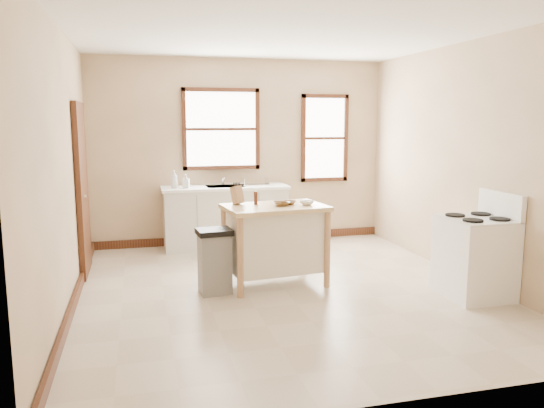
{
  "coord_description": "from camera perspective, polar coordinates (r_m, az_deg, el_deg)",
  "views": [
    {
      "loc": [
        -1.54,
        -5.51,
        1.88
      ],
      "look_at": [
        -0.04,
        0.4,
        0.92
      ],
      "focal_mm": 35.0,
      "sensor_mm": 36.0,
      "label": 1
    }
  ],
  "objects": [
    {
      "name": "ceiling",
      "position": [
        5.79,
        1.42,
        18.11
      ],
      "size": [
        5.0,
        5.0,
        0.0
      ],
      "primitive_type": "plane",
      "rotation": [
        3.14,
        0.0,
        0.0
      ],
      "color": "white",
      "rests_on": "ground"
    },
    {
      "name": "knife_block",
      "position": [
        6.08,
        -3.77,
        0.89
      ],
      "size": [
        0.14,
        0.14,
        0.2
      ],
      "primitive_type": null,
      "rotation": [
        0.0,
        0.0,
        0.51
      ],
      "color": "tan",
      "rests_on": "kitchen_island"
    },
    {
      "name": "bowl_c",
      "position": [
        6.05,
        3.76,
        0.12
      ],
      "size": [
        0.2,
        0.2,
        0.05
      ],
      "primitive_type": "imported",
      "rotation": [
        0.0,
        0.0,
        0.33
      ],
      "color": "white",
      "rests_on": "kitchen_island"
    },
    {
      "name": "kitchen_island",
      "position": [
        6.1,
        0.31,
        -4.44
      ],
      "size": [
        1.21,
        0.85,
        0.93
      ],
      "primitive_type": null,
      "rotation": [
        0.0,
        0.0,
        0.12
      ],
      "color": "tan",
      "rests_on": "ground"
    },
    {
      "name": "window_side",
      "position": [
        8.5,
        5.67,
        7.05
      ],
      "size": [
        0.77,
        0.06,
        1.37
      ],
      "primitive_type": null,
      "color": "#35180E",
      "rests_on": "wall_back"
    },
    {
      "name": "wall_back",
      "position": [
        8.17,
        -3.38,
        5.6
      ],
      "size": [
        4.5,
        0.04,
        2.8
      ],
      "primitive_type": "cube",
      "color": "#D9B48E",
      "rests_on": "ground"
    },
    {
      "name": "bowl_b",
      "position": [
        6.09,
        1.84,
        0.15
      ],
      "size": [
        0.23,
        0.23,
        0.04
      ],
      "primitive_type": "imported",
      "rotation": [
        0.0,
        0.0,
        0.86
      ],
      "color": "brown",
      "rests_on": "kitchen_island"
    },
    {
      "name": "door_left",
      "position": [
        6.89,
        -19.73,
        1.53
      ],
      "size": [
        0.06,
        0.9,
        2.1
      ],
      "primitive_type": "cube",
      "color": "#35180E",
      "rests_on": "ground"
    },
    {
      "name": "wall_right",
      "position": [
        6.7,
        20.28,
        4.32
      ],
      "size": [
        0.04,
        5.0,
        2.8
      ],
      "primitive_type": "cube",
      "color": "#D9B48E",
      "rests_on": "ground"
    },
    {
      "name": "gas_stove",
      "position": [
        6.07,
        21.02,
        -4.14
      ],
      "size": [
        0.69,
        0.7,
        1.13
      ],
      "primitive_type": null,
      "color": "white",
      "rests_on": "ground"
    },
    {
      "name": "dish_rack",
      "position": [
        7.95,
        -1.85,
        2.4
      ],
      "size": [
        0.41,
        0.32,
        0.1
      ],
      "primitive_type": null,
      "rotation": [
        0.0,
        0.0,
        -0.06
      ],
      "color": "silver",
      "rests_on": "sink_counter"
    },
    {
      "name": "soap_bottle_a",
      "position": [
        7.72,
        -10.47,
        2.63
      ],
      "size": [
        0.11,
        0.11,
        0.25
      ],
      "primitive_type": "imported",
      "rotation": [
        0.0,
        0.0,
        -0.18
      ],
      "color": "#B2B2B2",
      "rests_on": "sink_counter"
    },
    {
      "name": "window_main",
      "position": [
        8.08,
        -5.48,
        8.02
      ],
      "size": [
        1.17,
        0.06,
        1.22
      ],
      "primitive_type": null,
      "color": "#35180E",
      "rests_on": "wall_back"
    },
    {
      "name": "bowl_a",
      "position": [
        5.99,
        1.02,
        0.04
      ],
      "size": [
        0.19,
        0.19,
        0.05
      ],
      "primitive_type": "imported",
      "rotation": [
        0.0,
        0.0,
        -0.01
      ],
      "color": "brown",
      "rests_on": "kitchen_island"
    },
    {
      "name": "baseboard_back",
      "position": [
        8.33,
        -3.26,
        -3.66
      ],
      "size": [
        4.5,
        0.04,
        0.12
      ],
      "primitive_type": "cube",
      "color": "#35180E",
      "rests_on": "ground"
    },
    {
      "name": "wall_left",
      "position": [
        5.57,
        -21.55,
        3.41
      ],
      "size": [
        0.04,
        5.0,
        2.8
      ],
      "primitive_type": "cube",
      "color": "#D9B48E",
      "rests_on": "ground"
    },
    {
      "name": "baseboard_left",
      "position": [
        5.84,
        -20.49,
        -9.77
      ],
      "size": [
        0.04,
        5.0,
        0.12
      ],
      "primitive_type": "cube",
      "color": "#35180E",
      "rests_on": "ground"
    },
    {
      "name": "floor",
      "position": [
        6.02,
        1.31,
        -9.22
      ],
      "size": [
        5.0,
        5.0,
        0.0
      ],
      "primitive_type": "plane",
      "color": "beige",
      "rests_on": "ground"
    },
    {
      "name": "trash_bin",
      "position": [
        5.85,
        -6.19,
        -6.14
      ],
      "size": [
        0.39,
        0.34,
        0.72
      ],
      "primitive_type": null,
      "rotation": [
        0.0,
        0.0,
        0.09
      ],
      "color": "gray",
      "rests_on": "ground"
    },
    {
      "name": "soap_bottle_b",
      "position": [
        7.71,
        -9.23,
        2.45
      ],
      "size": [
        0.11,
        0.11,
        0.2
      ],
      "primitive_type": "imported",
      "rotation": [
        0.0,
        0.0,
        -0.33
      ],
      "color": "#B2B2B2",
      "rests_on": "sink_counter"
    },
    {
      "name": "sink_counter",
      "position": [
        7.94,
        -5.03,
        -1.36
      ],
      "size": [
        1.86,
        0.62,
        0.92
      ],
      "primitive_type": null,
      "color": "beige",
      "rests_on": "ground"
    },
    {
      "name": "pepper_grinder",
      "position": [
        6.07,
        -1.77,
        0.64
      ],
      "size": [
        0.05,
        0.05,
        0.15
      ],
      "primitive_type": "cylinder",
      "rotation": [
        0.0,
        0.0,
        -0.07
      ],
      "color": "#472113",
      "rests_on": "kitchen_island"
    },
    {
      "name": "faucet",
      "position": [
        8.03,
        -5.3,
        2.87
      ],
      "size": [
        0.03,
        0.03,
        0.22
      ],
      "primitive_type": "cylinder",
      "color": "silver",
      "rests_on": "sink_counter"
    }
  ]
}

